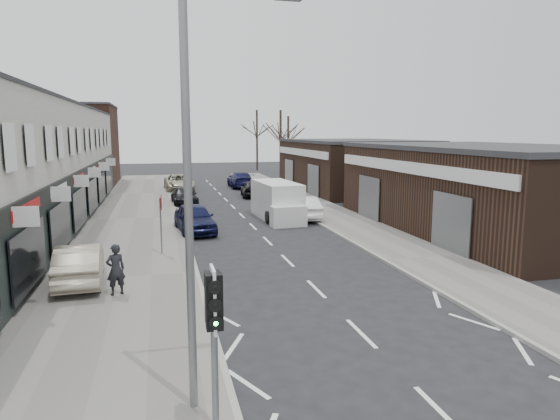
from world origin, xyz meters
TOP-DOWN VIEW (x-y plane):
  - ground at (0.00, 0.00)m, footprint 160.00×160.00m
  - pavement_left at (-6.75, 22.00)m, footprint 5.50×64.00m
  - pavement_right at (5.75, 22.00)m, footprint 3.50×64.00m
  - brick_block_far at (-13.50, 45.00)m, footprint 8.00×10.00m
  - right_unit_near at (12.50, 14.00)m, footprint 10.00×18.00m
  - right_unit_far at (12.50, 34.00)m, footprint 10.00×16.00m
  - tree_far_a at (9.00, 48.00)m, footprint 3.60×3.60m
  - tree_far_b at (11.50, 54.00)m, footprint 3.60×3.60m
  - tree_far_c at (8.50, 60.00)m, footprint 3.60×3.60m
  - traffic_light at (-4.40, -2.02)m, footprint 0.28×0.60m
  - street_lamp at (-4.53, -0.80)m, footprint 2.23×0.22m
  - warning_sign at (-5.16, 12.00)m, footprint 0.12×0.80m
  - white_van at (2.00, 20.25)m, footprint 2.41×6.08m
  - sedan_on_pavement at (-8.05, 8.34)m, footprint 1.79×4.38m
  - pedestrian at (-6.70, 6.65)m, footprint 0.73×0.61m
  - parked_car_left_a at (-3.40, 17.14)m, footprint 2.30×4.75m
  - parked_car_left_b at (-3.40, 27.97)m, footprint 2.00×4.45m
  - parked_car_left_c at (-3.40, 37.29)m, footprint 2.79×5.58m
  - parked_car_right_a at (3.50, 19.75)m, footprint 1.74×4.47m
  - parked_car_right_b at (2.39, 31.31)m, footprint 2.08×4.32m
  - parked_car_right_c at (2.62, 38.70)m, footprint 2.21×5.31m

SIDE VIEW (x-z plane):
  - ground at x=0.00m, z-range 0.00..0.00m
  - tree_far_a at x=9.00m, z-range -4.00..4.00m
  - tree_far_b at x=11.50m, z-range -3.75..3.75m
  - tree_far_c at x=8.50m, z-range -4.25..4.25m
  - pavement_left at x=-6.75m, z-range 0.00..0.12m
  - pavement_right at x=5.75m, z-range 0.00..0.12m
  - parked_car_left_b at x=-3.40m, z-range 0.00..1.27m
  - parked_car_right_b at x=2.39m, z-range 0.00..1.42m
  - parked_car_right_a at x=3.50m, z-range 0.00..1.45m
  - parked_car_left_c at x=-3.40m, z-range 0.00..1.52m
  - parked_car_right_c at x=2.62m, z-range 0.00..1.53m
  - parked_car_left_a at x=-3.40m, z-range 0.00..1.56m
  - sedan_on_pavement at x=-8.05m, z-range 0.12..1.53m
  - pedestrian at x=-6.70m, z-range 0.12..1.83m
  - white_van at x=2.00m, z-range -0.06..2.26m
  - warning_sign at x=-5.16m, z-range 0.85..3.55m
  - right_unit_near at x=12.50m, z-range 0.00..4.50m
  - right_unit_far at x=12.50m, z-range 0.00..4.50m
  - traffic_light at x=-4.40m, z-range 0.86..3.96m
  - brick_block_far at x=-13.50m, z-range 0.00..8.00m
  - street_lamp at x=-4.53m, z-range 0.62..8.62m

